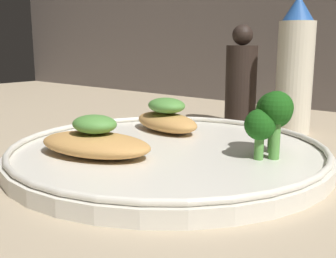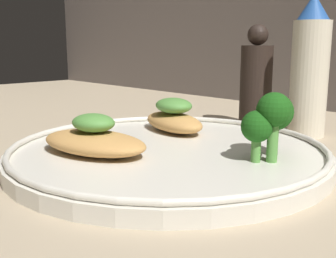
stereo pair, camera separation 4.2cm
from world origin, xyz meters
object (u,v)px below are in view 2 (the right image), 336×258
(sauce_bottle, at_px, (310,70))
(pepper_grinder, at_px, (256,82))
(broccoli_bunch, at_px, (270,117))
(plate, at_px, (168,152))

(sauce_bottle, distance_m, pepper_grinder, 0.08)
(broccoli_bunch, bearing_deg, pepper_grinder, 127.95)
(sauce_bottle, relative_size, pepper_grinder, 1.24)
(broccoli_bunch, height_order, pepper_grinder, pepper_grinder)
(broccoli_bunch, height_order, sauce_bottle, sauce_bottle)
(plate, relative_size, pepper_grinder, 2.22)
(plate, distance_m, broccoli_bunch, 0.11)
(pepper_grinder, bearing_deg, broccoli_bunch, -52.05)
(sauce_bottle, xyz_separation_m, pepper_grinder, (-0.08, 0.00, -0.02))
(broccoli_bunch, relative_size, pepper_grinder, 0.44)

